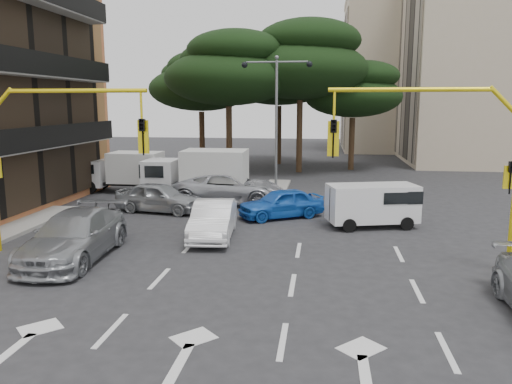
# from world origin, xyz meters

# --- Properties ---
(ground) EXTENTS (120.00, 120.00, 0.00)m
(ground) POSITION_xyz_m (0.00, 0.00, 0.00)
(ground) COLOR #28282B
(ground) RESTS_ON ground
(median_strip) EXTENTS (1.40, 6.00, 0.15)m
(median_strip) POSITION_xyz_m (0.00, 16.00, 0.07)
(median_strip) COLOR gray
(median_strip) RESTS_ON ground
(apartment_beige_far) EXTENTS (16.20, 12.15, 16.70)m
(apartment_beige_far) POSITION_xyz_m (12.95, 44.00, 8.35)
(apartment_beige_far) COLOR #BEAE8E
(apartment_beige_far) RESTS_ON ground
(pine_left_near) EXTENTS (9.15, 9.15, 10.23)m
(pine_left_near) POSITION_xyz_m (-3.94, 21.96, 7.60)
(pine_left_near) COLOR #382616
(pine_left_near) RESTS_ON ground
(pine_center) EXTENTS (9.98, 9.98, 11.16)m
(pine_center) POSITION_xyz_m (1.06, 23.96, 8.30)
(pine_center) COLOR #382616
(pine_center) RESTS_ON ground
(pine_left_far) EXTENTS (8.32, 8.32, 9.30)m
(pine_left_far) POSITION_xyz_m (-6.94, 25.96, 6.91)
(pine_left_far) COLOR #382616
(pine_left_far) RESTS_ON ground
(pine_right) EXTENTS (7.49, 7.49, 8.37)m
(pine_right) POSITION_xyz_m (5.06, 25.96, 6.22)
(pine_right) COLOR #382616
(pine_right) RESTS_ON ground
(pine_back) EXTENTS (9.15, 9.15, 10.23)m
(pine_back) POSITION_xyz_m (-0.94, 28.96, 7.60)
(pine_back) COLOR #382616
(pine_back) RESTS_ON ground
(signal_mast_right) EXTENTS (5.79, 0.37, 6.00)m
(signal_mast_right) POSITION_xyz_m (6.80, 1.99, 3.88)
(signal_mast_right) COLOR yellow
(signal_mast_right) RESTS_ON ground
(signal_mast_left) EXTENTS (5.79, 0.37, 6.00)m
(signal_mast_left) POSITION_xyz_m (-6.80, 1.99, 3.88)
(signal_mast_left) COLOR yellow
(signal_mast_left) RESTS_ON ground
(street_lamp_center) EXTENTS (4.16, 0.36, 7.77)m
(street_lamp_center) POSITION_xyz_m (0.00, 16.00, 5.43)
(street_lamp_center) COLOR slate
(street_lamp_center) RESTS_ON median_strip
(car_white_hatch) EXTENTS (1.90, 4.44, 1.42)m
(car_white_hatch) POSITION_xyz_m (-1.40, 4.80, 0.71)
(car_white_hatch) COLOR white
(car_white_hatch) RESTS_ON ground
(car_blue_compact) EXTENTS (4.22, 3.35, 1.35)m
(car_blue_compact) POSITION_xyz_m (0.95, 8.57, 0.67)
(car_blue_compact) COLOR blue
(car_blue_compact) RESTS_ON ground
(car_silver_wagon) EXTENTS (2.47, 5.56, 1.58)m
(car_silver_wagon) POSITION_xyz_m (-5.44, 1.50, 0.79)
(car_silver_wagon) COLOR #92959A
(car_silver_wagon) RESTS_ON ground
(car_silver_cross_a) EXTENTS (5.95, 2.89, 1.63)m
(car_silver_cross_a) POSITION_xyz_m (-2.00, 11.50, 0.82)
(car_silver_cross_a) COLOR #B0B1B8
(car_silver_cross_a) RESTS_ON ground
(car_silver_cross_b) EXTENTS (4.44, 2.36, 1.44)m
(car_silver_cross_b) POSITION_xyz_m (-5.00, 9.00, 0.72)
(car_silver_cross_b) COLOR #989CA0
(car_silver_cross_b) RESTS_ON ground
(van_white) EXTENTS (4.00, 2.57, 1.84)m
(van_white) POSITION_xyz_m (4.90, 7.38, 0.92)
(van_white) COLOR white
(van_white) RESTS_ON ground
(box_truck_a) EXTENTS (4.82, 2.03, 2.37)m
(box_truck_a) POSITION_xyz_m (-8.92, 14.00, 1.19)
(box_truck_a) COLOR white
(box_truck_a) RESTS_ON ground
(box_truck_b) EXTENTS (5.62, 2.44, 2.75)m
(box_truck_b) POSITION_xyz_m (-3.90, 12.05, 1.37)
(box_truck_b) COLOR silver
(box_truck_b) RESTS_ON ground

